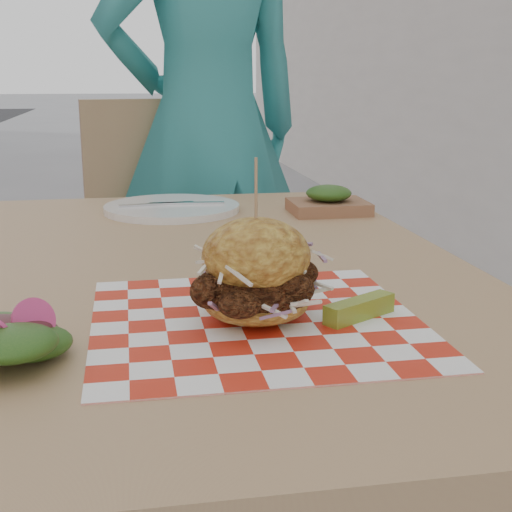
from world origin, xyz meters
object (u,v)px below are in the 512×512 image
Objects in this scene: patio_chair at (156,244)px; sandwich at (256,276)px; diner at (207,128)px; patio_table at (191,314)px.

patio_chair reaches higher than sandwich.
patio_chair is (-0.16, -0.07, -0.32)m from diner.
patio_table is at bearing 65.37° from diner.
sandwich is at bearing -79.30° from patio_table.
patio_chair is 1.27m from sandwich.
patio_table is 1.26× the size of patio_chair.
patio_chair is 5.28× the size of sandwich.
patio_table is (-0.14, -1.04, -0.20)m from diner.
sandwich is (0.06, -1.24, 0.25)m from patio_chair.
diner reaches higher than patio_table.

